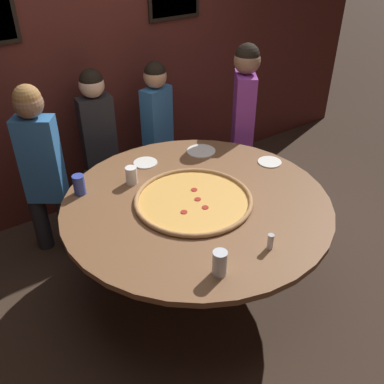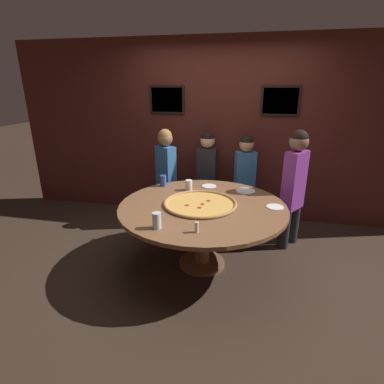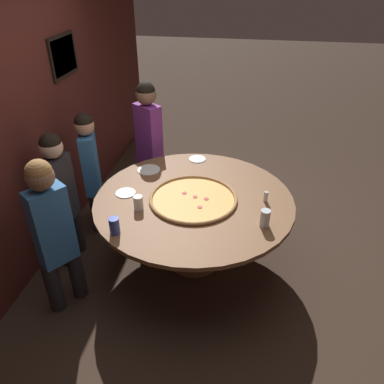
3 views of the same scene
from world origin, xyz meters
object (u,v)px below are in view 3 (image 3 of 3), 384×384
drink_cup_near_left (138,203)px  white_plate_right_side (197,159)px  white_plate_left_side (126,193)px  diner_far_right (91,166)px  dining_table (194,208)px  giant_pizza (193,198)px  drink_cup_beside_pizza (265,218)px  drink_cup_front_edge (114,226)px  condiment_shaker (266,197)px  diner_centre_back (149,138)px  diner_side_left (61,192)px  diner_far_left (53,229)px  white_plate_beside_cup (149,170)px

drink_cup_near_left → white_plate_right_side: drink_cup_near_left is taller
white_plate_left_side → diner_far_right: diner_far_right is taller
drink_cup_near_left → white_plate_left_side: bearing=41.3°
dining_table → drink_cup_near_left: 0.53m
giant_pizza → drink_cup_beside_pizza: drink_cup_beside_pizza is taller
dining_table → drink_cup_front_edge: (-0.60, 0.52, 0.18)m
white_plate_right_side → condiment_shaker: (-0.70, -0.73, 0.05)m
white_plate_right_side → diner_centre_back: (0.24, 0.60, 0.09)m
diner_side_left → diner_far_left: (-0.55, -0.22, 0.03)m
drink_cup_near_left → white_plate_left_side: (0.22, 0.19, -0.06)m
white_plate_left_side → diner_far_right: size_ratio=0.14×
condiment_shaker → white_plate_right_side: bearing=46.2°
dining_table → giant_pizza: bearing=-177.5°
white_plate_left_side → diner_centre_back: size_ratio=0.12×
dining_table → drink_cup_near_left: (-0.25, 0.44, 0.17)m
drink_cup_near_left → diner_centre_back: (1.25, 0.25, 0.03)m
condiment_shaker → diner_far_left: bearing=115.2°
drink_cup_front_edge → diner_far_right: diner_far_right is taller
diner_side_left → diner_far_right: bearing=-178.8°
giant_pizza → drink_cup_front_edge: (-0.57, 0.53, 0.06)m
dining_table → diner_side_left: (-0.15, 1.21, 0.13)m
drink_cup_beside_pizza → white_plate_beside_cup: 1.39m
drink_cup_beside_pizza → drink_cup_near_left: (0.05, 1.07, -0.01)m
diner_far_left → diner_centre_back: (1.71, -0.30, 0.05)m
drink_cup_near_left → diner_centre_back: size_ratio=0.09×
drink_cup_near_left → drink_cup_beside_pizza: bearing=-92.9°
white_plate_right_side → white_plate_left_side: size_ratio=0.99×
drink_cup_beside_pizza → drink_cup_front_edge: size_ratio=1.07×
drink_cup_near_left → diner_side_left: (0.10, 0.77, -0.04)m
drink_cup_front_edge → diner_far_left: bearing=102.6°
drink_cup_near_left → white_plate_beside_cup: bearing=8.5°
dining_table → diner_side_left: 1.22m
dining_table → white_plate_left_side: (-0.03, 0.63, 0.11)m
drink_cup_near_left → diner_far_right: diner_far_right is taller
diner_side_left → drink_cup_front_edge: bearing=63.6°
drink_cup_beside_pizza → white_plate_right_side: 1.29m
dining_table → diner_centre_back: bearing=34.7°
drink_cup_near_left → diner_far_right: size_ratio=0.10×
drink_cup_beside_pizza → diner_side_left: diner_side_left is taller
drink_cup_beside_pizza → white_plate_beside_cup: (0.74, 1.17, -0.07)m
giant_pizza → drink_cup_beside_pizza: size_ratio=5.32×
drink_cup_front_edge → drink_cup_beside_pizza: bearing=-75.6°
white_plate_beside_cup → diner_side_left: 0.89m
condiment_shaker → diner_side_left: size_ratio=0.07×
drink_cup_near_left → diner_far_right: 0.96m
diner_side_left → giant_pizza: bearing=103.0°
drink_cup_beside_pizza → drink_cup_near_left: bearing=87.1°
drink_cup_beside_pizza → diner_side_left: (0.15, 1.84, -0.05)m
drink_cup_front_edge → white_plate_beside_cup: (1.03, 0.02, -0.07)m
white_plate_left_side → white_plate_beside_cup: (0.46, -0.09, 0.00)m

